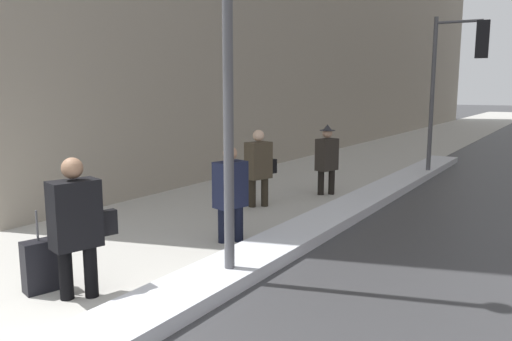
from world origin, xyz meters
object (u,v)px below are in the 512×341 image
Objects in this scene: pedestrian_in_glasses at (77,222)px; pedestrian_trailing at (230,190)px; pedestrian_with_shoulder_bag at (259,165)px; traffic_light_near at (462,62)px; pedestrian_nearside at (327,157)px; rolling_suitcase at (40,266)px.

pedestrian_in_glasses is 2.55m from pedestrian_trailing.
pedestrian_trailing is 2.35m from pedestrian_with_shoulder_bag.
pedestrian_with_shoulder_bag is (-2.56, -5.48, -2.12)m from traffic_light_near.
pedestrian_with_shoulder_bag is 0.98× the size of pedestrian_nearside.
pedestrian_trailing is at bearing -179.93° from rolling_suitcase.
traffic_light_near is 8.13m from pedestrian_trailing.
rolling_suitcase is (-0.50, -6.59, -0.54)m from pedestrian_nearside.
rolling_suitcase is (-0.52, -0.12, -0.56)m from pedestrian_in_glasses.
rolling_suitcase is at bearing 11.22° from pedestrian_nearside.
pedestrian_with_shoulder_bag is (-0.87, 2.18, 0.03)m from pedestrian_trailing.
pedestrian_in_glasses reaches higher than pedestrian_nearside.
rolling_suitcase is (0.14, -4.85, -0.54)m from pedestrian_with_shoulder_bag.
pedestrian_with_shoulder_bag is at bearing -162.86° from rolling_suitcase.
pedestrian_with_shoulder_bag is at bearing -142.65° from pedestrian_trailing.
pedestrian_trailing is at bearing 19.04° from pedestrian_nearside.
pedestrian_trailing is (0.21, 2.54, -0.06)m from pedestrian_in_glasses.
pedestrian_trailing is (-1.69, -7.66, -2.15)m from traffic_light_near.
pedestrian_nearside reaches higher than pedestrian_with_shoulder_bag.
pedestrian_trailing is at bearing -108.43° from traffic_light_near.
pedestrian_nearside is at bearing -123.29° from traffic_light_near.
pedestrian_nearside reaches higher than pedestrian_trailing.
traffic_light_near is at bearing -176.89° from pedestrian_trailing.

